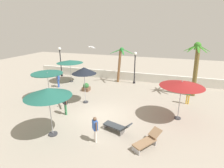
{
  "coord_description": "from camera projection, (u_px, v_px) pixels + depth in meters",
  "views": [
    {
      "loc": [
        4.84,
        -11.02,
        6.34
      ],
      "look_at": [
        0.0,
        3.35,
        1.4
      ],
      "focal_mm": 28.14,
      "sensor_mm": 36.0,
      "label": 1
    }
  ],
  "objects": [
    {
      "name": "guest_2",
      "position": [
        189.0,
        93.0,
        14.86
      ],
      "size": [
        0.56,
        0.24,
        1.72
      ],
      "color": "gold",
      "rests_on": "ground_plane"
    },
    {
      "name": "lamp_post_0",
      "position": [
        60.0,
        57.0,
        22.93
      ],
      "size": [
        0.42,
        0.42,
        3.87
      ],
      "color": "black",
      "rests_on": "ground_plane"
    },
    {
      "name": "patio_umbrella_2",
      "position": [
        70.0,
        62.0,
        20.57
      ],
      "size": [
        3.06,
        3.06,
        2.7
      ],
      "color": "#333338",
      "rests_on": "ground_plane"
    },
    {
      "name": "ground_plane",
      "position": [
        98.0,
        114.0,
        13.36
      ],
      "size": [
        56.0,
        56.0,
        0.0
      ],
      "primitive_type": "plane",
      "color": "#9E9384"
    },
    {
      "name": "palm_tree_1",
      "position": [
        196.0,
        63.0,
        16.12
      ],
      "size": [
        2.3,
        2.3,
        5.09
      ],
      "color": "brown",
      "rests_on": "ground_plane"
    },
    {
      "name": "guest_1",
      "position": [
        65.0,
        102.0,
        13.02
      ],
      "size": [
        0.48,
        0.4,
        1.73
      ],
      "color": "#3F8C59",
      "rests_on": "ground_plane"
    },
    {
      "name": "patio_umbrella_3",
      "position": [
        47.0,
        74.0,
        15.59
      ],
      "size": [
        2.74,
        2.74,
        2.51
      ],
      "color": "#333338",
      "rests_on": "ground_plane"
    },
    {
      "name": "guest_0",
      "position": [
        95.0,
        127.0,
        9.92
      ],
      "size": [
        0.42,
        0.44,
        1.58
      ],
      "color": "silver",
      "rests_on": "ground_plane"
    },
    {
      "name": "patio_umbrella_0",
      "position": [
        48.0,
        93.0,
        9.99
      ],
      "size": [
        2.7,
        2.7,
        3.09
      ],
      "color": "#333338",
      "rests_on": "ground_plane"
    },
    {
      "name": "boundary_wall",
      "position": [
        128.0,
        76.0,
        21.82
      ],
      "size": [
        25.2,
        0.3,
        1.04
      ],
      "primitive_type": "cube",
      "color": "silver",
      "rests_on": "ground_plane"
    },
    {
      "name": "lamp_post_1",
      "position": [
        135.0,
        63.0,
        20.0
      ],
      "size": [
        0.4,
        0.4,
        3.68
      ],
      "color": "black",
      "rests_on": "ground_plane"
    },
    {
      "name": "lounge_chair_0",
      "position": [
        147.0,
        140.0,
        9.66
      ],
      "size": [
        1.5,
        1.85,
        0.83
      ],
      "color": "#B7B7BC",
      "rests_on": "ground_plane"
    },
    {
      "name": "palm_tree_0",
      "position": [
        120.0,
        60.0,
        20.4
      ],
      "size": [
        2.7,
        2.69,
        4.14
      ],
      "color": "brown",
      "rests_on": "ground_plane"
    },
    {
      "name": "patio_umbrella_4",
      "position": [
        182.0,
        84.0,
        11.94
      ],
      "size": [
        2.99,
        2.99,
        2.87
      ],
      "color": "#333338",
      "rests_on": "ground_plane"
    },
    {
      "name": "seagull_0",
      "position": [
        91.0,
        47.0,
        11.75
      ],
      "size": [
        0.99,
        1.07,
        0.14
      ],
      "color": "white"
    },
    {
      "name": "patio_umbrella_1",
      "position": [
        84.0,
        71.0,
        14.6
      ],
      "size": [
        2.06,
        2.06,
        3.2
      ],
      "color": "#333338",
      "rests_on": "ground_plane"
    },
    {
      "name": "guest_3",
      "position": [
        58.0,
        78.0,
        19.13
      ],
      "size": [
        0.29,
        0.56,
        1.63
      ],
      "color": "#3359B2",
      "rests_on": "ground_plane"
    },
    {
      "name": "lounge_chair_1",
      "position": [
        117.0,
        126.0,
        11.03
      ],
      "size": [
        1.97,
        1.08,
        0.84
      ],
      "color": "#B7B7BC",
      "rests_on": "ground_plane"
    },
    {
      "name": "planter",
      "position": [
        86.0,
        87.0,
        18.2
      ],
      "size": [
        0.7,
        0.7,
        0.85
      ],
      "color": "brown",
      "rests_on": "ground_plane"
    }
  ]
}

